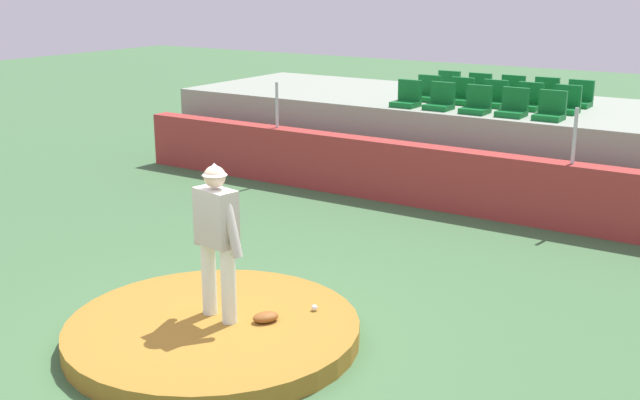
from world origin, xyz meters
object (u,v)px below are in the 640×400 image
(pitcher, at_px, (217,230))
(stadium_chair_14, at_px, (579,98))
(stadium_chair_9, at_px, (566,104))
(stadium_chair_12, at_px, (511,93))
(stadium_chair_10, at_px, (447,88))
(baseball, at_px, (314,308))
(stadium_chair_6, at_px, (460,95))
(stadium_chair_2, at_px, (477,104))
(stadium_chair_13, at_px, (545,95))
(stadium_chair_0, at_px, (407,98))
(stadium_chair_3, at_px, (513,107))
(fielding_glove, at_px, (266,317))
(stadium_chair_5, at_px, (427,93))
(stadium_chair_1, at_px, (440,101))
(stadium_chair_11, at_px, (478,90))
(stadium_chair_7, at_px, (493,98))
(stadium_chair_4, at_px, (550,111))
(stadium_chair_8, at_px, (528,101))

(pitcher, xyz_separation_m, stadium_chair_14, (1.38, 9.06, 0.45))
(stadium_chair_9, distance_m, stadium_chair_12, 1.65)
(stadium_chair_9, distance_m, stadium_chair_10, 2.93)
(baseball, bearing_deg, stadium_chair_12, 95.25)
(stadium_chair_10, relative_size, stadium_chair_12, 1.00)
(baseball, bearing_deg, stadium_chair_14, 85.93)
(stadium_chair_6, xyz_separation_m, stadium_chair_12, (0.71, 0.90, 0.00))
(stadium_chair_2, distance_m, stadium_chair_12, 1.81)
(stadium_chair_13, bearing_deg, stadium_chair_6, 34.03)
(pitcher, relative_size, stadium_chair_10, 3.59)
(stadium_chair_0, bearing_deg, stadium_chair_9, -162.07)
(stadium_chair_3, height_order, stadium_chair_10, same)
(fielding_glove, xyz_separation_m, stadium_chair_0, (-1.89, 7.07, 1.44))
(stadium_chair_5, xyz_separation_m, stadium_chair_12, (1.43, 0.90, 0.00))
(stadium_chair_0, height_order, stadium_chair_2, same)
(stadium_chair_1, distance_m, stadium_chair_14, 2.73)
(fielding_glove, bearing_deg, stadium_chair_11, 39.56)
(stadium_chair_7, bearing_deg, stadium_chair_14, -147.03)
(stadium_chair_7, relative_size, stadium_chair_10, 1.00)
(stadium_chair_6, xyz_separation_m, stadium_chair_9, (2.08, -0.01, 0.00))
(stadium_chair_7, bearing_deg, stadium_chair_11, -52.77)
(stadium_chair_2, xyz_separation_m, stadium_chair_10, (-1.42, 1.83, 0.00))
(pitcher, bearing_deg, stadium_chair_9, 91.93)
(stadium_chair_1, bearing_deg, stadium_chair_7, -129.25)
(stadium_chair_0, distance_m, stadium_chair_13, 2.79)
(stadium_chair_7, height_order, stadium_chair_14, same)
(stadium_chair_9, xyz_separation_m, stadium_chair_10, (-2.78, 0.93, 0.00))
(fielding_glove, distance_m, stadium_chair_11, 9.06)
(pitcher, bearing_deg, fielding_glove, 32.83)
(baseball, bearing_deg, stadium_chair_2, 96.64)
(baseball, relative_size, stadium_chair_2, 0.15)
(pitcher, xyz_separation_m, stadium_chair_11, (-0.68, 9.06, 0.45))
(baseball, height_order, stadium_chair_0, stadium_chair_0)
(stadium_chair_3, bearing_deg, baseball, 90.74)
(stadium_chair_0, distance_m, stadium_chair_4, 2.76)
(stadium_chair_4, height_order, stadium_chair_5, same)
(baseball, xyz_separation_m, stadium_chair_4, (0.59, 6.56, 1.46))
(baseball, height_order, stadium_chair_9, stadium_chair_9)
(stadium_chair_11, bearing_deg, baseball, 100.02)
(stadium_chair_4, relative_size, stadium_chair_8, 1.00)
(pitcher, bearing_deg, stadium_chair_11, 105.90)
(stadium_chair_11, height_order, stadium_chair_12, same)
(stadium_chair_9, relative_size, stadium_chair_11, 1.00)
(pitcher, height_order, stadium_chair_4, stadium_chair_4)
(stadium_chair_0, bearing_deg, stadium_chair_11, -111.48)
(stadium_chair_7, relative_size, stadium_chair_14, 1.00)
(stadium_chair_0, xyz_separation_m, stadium_chair_10, (-0.00, 1.83, 0.00))
(stadium_chair_5, bearing_deg, pitcher, 99.73)
(stadium_chair_11, relative_size, stadium_chair_14, 1.00)
(stadium_chair_0, distance_m, stadium_chair_6, 1.15)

